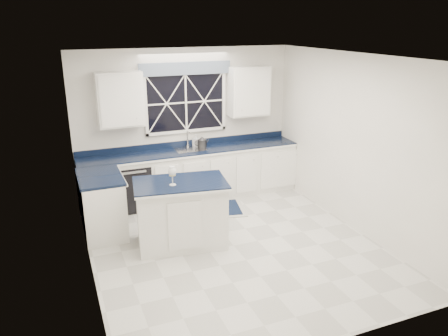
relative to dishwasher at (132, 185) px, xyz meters
name	(u,v)px	position (x,y,z in m)	size (l,w,h in m)	color
ground	(234,246)	(1.10, -1.95, -0.41)	(4.50, 4.50, 0.00)	silver
back_wall	(186,124)	(1.10, 0.30, 0.94)	(4.00, 0.10, 2.70)	beige
base_cabinets	(177,181)	(0.77, -0.17, 0.04)	(3.99, 1.60, 0.90)	white
countertop	(191,151)	(1.10, 0.00, 0.51)	(3.98, 0.64, 0.04)	black
dishwasher	(132,185)	(0.00, 0.00, 0.00)	(0.60, 0.58, 0.82)	black
window	(186,98)	(1.10, 0.25, 1.42)	(1.65, 0.09, 1.26)	black
upper_cabinets	(188,95)	(1.10, 0.13, 1.49)	(3.10, 0.34, 0.90)	white
faucet	(188,139)	(1.10, 0.19, 0.69)	(0.05, 0.20, 0.30)	#AEADB0
island	(181,213)	(0.42, -1.60, 0.08)	(1.41, 0.97, 0.97)	white
rug	(206,209)	(1.15, -0.60, -0.40)	(1.46, 1.06, 0.02)	#A9A9A5
kettle	(202,142)	(1.34, 0.11, 0.62)	(0.27, 0.17, 0.19)	#29292B
wine_glass	(172,172)	(0.29, -1.68, 0.75)	(0.11, 0.11, 0.27)	silver
soap_bottle	(196,140)	(1.26, 0.22, 0.64)	(0.10, 0.10, 0.22)	silver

